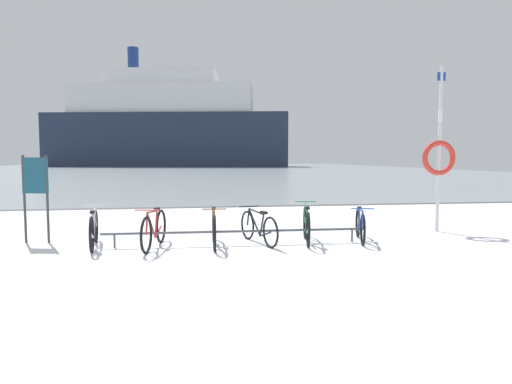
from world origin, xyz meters
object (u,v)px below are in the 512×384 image
(rescue_post, at_px, (439,155))
(ferry_ship, at_px, (168,127))
(bicycle_2, at_px, (214,228))
(bicycle_5, at_px, (360,225))
(bicycle_1, at_px, (154,229))
(bicycle_0, at_px, (94,229))
(bicycle_4, at_px, (307,225))
(bicycle_3, at_px, (258,227))
(info_sign, at_px, (35,184))

(rescue_post, bearing_deg, ferry_ship, 97.10)
(bicycle_2, xyz_separation_m, bicycle_5, (3.13, 0.11, -0.02))
(bicycle_1, bearing_deg, rescue_post, 8.97)
(bicycle_5, bearing_deg, bicycle_2, -177.98)
(bicycle_0, height_order, rescue_post, rescue_post)
(bicycle_2, height_order, ferry_ship, ferry_ship)
(bicycle_4, bearing_deg, bicycle_3, 175.99)
(ferry_ship, bearing_deg, bicycle_1, -87.57)
(bicycle_1, height_order, bicycle_2, bicycle_1)
(bicycle_5, height_order, info_sign, info_sign)
(rescue_post, bearing_deg, bicycle_5, -157.76)
(bicycle_4, height_order, rescue_post, rescue_post)
(bicycle_4, distance_m, bicycle_5, 1.19)
(bicycle_3, relative_size, info_sign, 0.89)
(bicycle_2, xyz_separation_m, ferry_ship, (-4.69, 82.43, 7.49))
(info_sign, xyz_separation_m, rescue_post, (9.12, 0.11, 0.62))
(bicycle_0, distance_m, bicycle_5, 5.49)
(bicycle_2, bearing_deg, bicycle_1, 179.27)
(bicycle_1, distance_m, info_sign, 2.79)
(bicycle_1, height_order, rescue_post, rescue_post)
(bicycle_0, bearing_deg, bicycle_5, -1.23)
(bicycle_0, distance_m, ferry_ship, 82.58)
(bicycle_3, distance_m, ferry_ship, 82.80)
(bicycle_5, relative_size, ferry_ship, 0.03)
(bicycle_0, relative_size, bicycle_5, 1.11)
(bicycle_2, xyz_separation_m, bicycle_4, (1.94, 0.10, 0.01))
(bicycle_1, height_order, bicycle_4, bicycle_4)
(bicycle_4, height_order, ferry_ship, ferry_ship)
(bicycle_4, bearing_deg, bicycle_1, -178.49)
(bicycle_4, relative_size, ferry_ship, 0.03)
(ferry_ship, bearing_deg, info_sign, -89.28)
(bicycle_5, bearing_deg, rescue_post, 22.24)
(bicycle_3, bearing_deg, bicycle_5, -1.50)
(bicycle_5, height_order, rescue_post, rescue_post)
(bicycle_2, relative_size, rescue_post, 0.43)
(info_sign, height_order, rescue_post, rescue_post)
(rescue_post, bearing_deg, bicycle_0, -173.91)
(bicycle_1, bearing_deg, bicycle_5, 1.27)
(bicycle_1, height_order, bicycle_5, bicycle_1)
(ferry_ship, bearing_deg, rescue_post, -82.90)
(bicycle_4, distance_m, ferry_ship, 82.94)
(bicycle_0, distance_m, bicycle_3, 3.30)
(rescue_post, distance_m, ferry_ship, 82.22)
(bicycle_5, relative_size, info_sign, 0.85)
(bicycle_2, xyz_separation_m, rescue_post, (5.46, 1.06, 1.49))
(bicycle_0, relative_size, bicycle_3, 1.06)
(bicycle_0, height_order, bicycle_4, bicycle_4)
(bicycle_1, bearing_deg, bicycle_4, 1.51)
(bicycle_5, bearing_deg, bicycle_3, 178.50)
(bicycle_4, relative_size, bicycle_5, 1.07)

